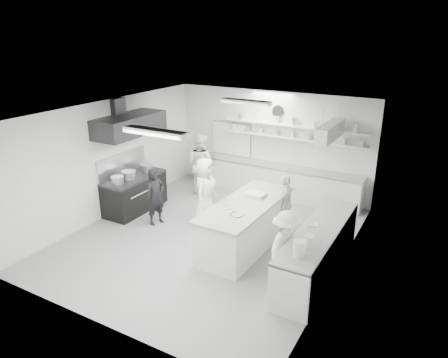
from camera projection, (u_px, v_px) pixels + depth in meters
The scene contains 27 objects.
floor at pixel (210, 238), 9.86m from camera, with size 6.00×7.00×0.02m, color #969698.
ceiling at pixel (208, 111), 8.82m from camera, with size 6.00×7.00×0.02m, color silver.
wall_back at pixel (271, 143), 12.21m from camera, with size 6.00×0.04×3.00m, color silver.
wall_front at pixel (92, 245), 6.48m from camera, with size 6.00×0.04×3.00m, color silver.
wall_left at pixel (109, 159), 10.72m from camera, with size 0.04×7.00×3.00m, color silver.
wall_right at pixel (343, 204), 7.96m from camera, with size 0.04×7.00×3.00m, color silver.
stove at pixel (135, 194), 11.23m from camera, with size 0.80×1.80×0.90m, color black.
exhaust_hood at pixel (129, 125), 10.57m from camera, with size 0.85×2.00×0.50m, color #262628.
back_counter at pixel (275, 181), 12.18m from camera, with size 5.00×0.60×0.92m, color silver.
shelf_lower at pixel (292, 138), 11.69m from camera, with size 4.20×0.26×0.04m, color silver.
shelf_upper at pixel (293, 126), 11.57m from camera, with size 4.20×0.26×0.04m, color silver.
pass_through_window at pixel (232, 139), 12.81m from camera, with size 1.30×0.04×1.00m, color black.
wall_clock at pixel (278, 111), 11.76m from camera, with size 0.32×0.32×0.05m, color white.
right_counter at pixel (318, 252), 8.31m from camera, with size 0.74×3.30×0.94m, color silver.
pot_rack at pixel (330, 131), 10.11m from camera, with size 0.30×1.60×0.40m, color #B3B4B8.
light_fixture_front at pixel (155, 132), 7.37m from camera, with size 1.30×0.25×0.10m, color silver.
light_fixture_rear at pixel (246, 102), 10.32m from camera, with size 1.30×0.25×0.10m, color silver.
prep_island at pixel (246, 226), 9.32m from camera, with size 1.02×2.73×1.01m, color silver.
stove_pot at pixel (129, 176), 10.89m from camera, with size 0.38×0.38×0.24m, color #B3B4B8.
cook_stove at pixel (156, 197), 10.35m from camera, with size 0.53×0.34×1.44m, color black.
cook_back at pixel (200, 164), 12.26m from camera, with size 0.87×0.68×1.79m, color white.
cook_island_left at pixel (205, 191), 10.40m from camera, with size 0.82×0.54×1.69m, color white.
cook_island_right at pixel (285, 203), 9.96m from camera, with size 0.85×0.35×1.44m, color white.
cook_right at pixel (286, 249), 7.85m from camera, with size 0.98×0.56×1.52m, color white.
bowl_island_a at pixel (237, 215), 8.57m from camera, with size 0.29×0.29×0.07m, color #B3B4B8.
bowl_island_b at pixel (227, 209), 8.88m from camera, with size 0.21×0.21×0.07m, color silver.
bowl_right at pixel (312, 225), 8.31m from camera, with size 0.24×0.24×0.06m, color silver.
Camera 1 is at (4.59, -7.49, 4.69)m, focal length 33.42 mm.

